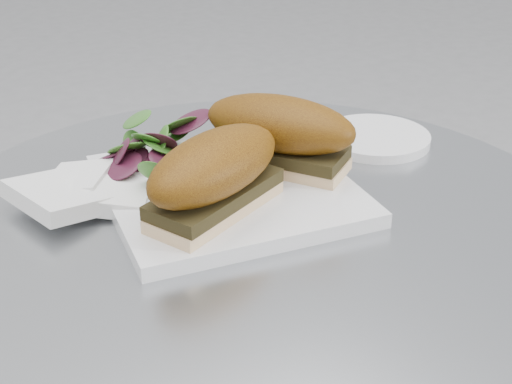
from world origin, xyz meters
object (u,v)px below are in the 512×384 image
plate (227,189)px  sandwich_right (280,131)px  sandwich_left (215,173)px  saucer (375,138)px

plate → sandwich_right: 0.09m
sandwich_left → sandwich_right: (0.11, 0.05, 0.00)m
plate → saucer: bearing=3.4°
sandwich_right → saucer: (0.16, 0.01, -0.05)m
plate → sandwich_right: size_ratio=1.34×
sandwich_right → sandwich_left: bearing=-96.9°
sandwich_right → saucer: 0.17m
sandwich_left → saucer: bearing=-6.5°
plate → saucer: 0.23m
plate → sandwich_left: size_ratio=1.35×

